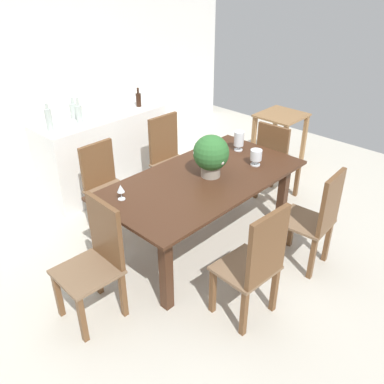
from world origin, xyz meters
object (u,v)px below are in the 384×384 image
crystal_vase_center_near (256,156)px  wine_glass (121,189)px  chair_head_end (97,256)px  chair_near_right (316,217)px  wine_bottle_amber (49,119)px  wine_bottle_green (79,114)px  crystal_vase_left (239,139)px  wine_bottle_dark (74,111)px  kitchen_counter (104,152)px  chair_foot_end (275,159)px  wine_bottle_tall (138,99)px  chair_far_left (106,184)px  dining_table (203,188)px  flower_centerpiece (211,154)px  chair_near_left (256,262)px  chair_far_right (169,155)px  side_table (280,127)px

crystal_vase_center_near → wine_glass: size_ratio=1.17×
chair_head_end → chair_near_right: size_ratio=1.00×
wine_bottle_amber → wine_bottle_green: wine_bottle_amber is taller
crystal_vase_left → wine_bottle_dark: 1.91m
chair_near_right → kitchen_counter: 2.71m
chair_foot_end → wine_bottle_tall: bearing=18.6°
wine_bottle_green → chair_far_left: bearing=-107.3°
dining_table → wine_bottle_dark: 1.87m
dining_table → chair_near_right: (0.46, -0.96, -0.11)m
wine_bottle_tall → flower_centerpiece: bearing=-107.5°
kitchen_counter → wine_bottle_tall: size_ratio=6.82×
chair_head_end → kitchen_counter: bearing=145.1°
wine_glass → chair_near_left: bearing=-75.2°
kitchen_counter → chair_far_right: bearing=-63.9°
wine_bottle_amber → side_table: (2.68, -1.20, -0.52)m
dining_table → wine_bottle_green: size_ratio=7.15×
crystal_vase_center_near → wine_bottle_tall: bearing=88.8°
chair_near_right → chair_head_end: bearing=-33.7°
chair_near_right → side_table: size_ratio=1.35×
flower_centerpiece → crystal_vase_center_near: 0.53m
wine_bottle_tall → wine_bottle_amber: wine_bottle_amber is taller
chair_foot_end → wine_glass: bearing=80.3°
kitchen_counter → side_table: bearing=-31.3°
chair_near_left → chair_far_right: 2.12m
wine_bottle_tall → wine_bottle_green: size_ratio=0.83×
crystal_vase_left → wine_bottle_amber: 2.03m
chair_far_left → chair_near_right: bearing=-64.4°
chair_near_left → chair_head_end: bearing=-47.3°
dining_table → chair_foot_end: size_ratio=2.04×
crystal_vase_center_near → wine_glass: 1.40m
flower_centerpiece → wine_bottle_tall: wine_bottle_tall is taller
dining_table → chair_near_left: size_ratio=1.92×
wine_bottle_dark → side_table: (2.30, -1.33, -0.49)m
crystal_vase_left → crystal_vase_center_near: bearing=-116.0°
chair_head_end → wine_bottle_green: size_ratio=3.60×
wine_bottle_green → crystal_vase_center_near: bearing=-67.0°
chair_head_end → crystal_vase_left: 2.00m
crystal_vase_center_near → side_table: bearing=23.9°
wine_bottle_green → side_table: bearing=-26.8°
wine_bottle_dark → side_table: bearing=-30.0°
crystal_vase_center_near → wine_bottle_tall: wine_bottle_tall is taller
chair_near_right → chair_far_left: bearing=-69.0°
chair_near_left → crystal_vase_center_near: size_ratio=6.36×
chair_far_left → chair_near_right: size_ratio=0.94×
chair_head_end → side_table: chair_head_end is taller
wine_bottle_dark → side_table: 2.70m
chair_far_right → kitchen_counter: 0.86m
chair_near_left → flower_centerpiece: (0.53, 0.94, 0.42)m
chair_near_right → wine_bottle_amber: (-1.04, 2.65, 0.53)m
chair_foot_end → chair_far_right: size_ratio=0.97×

